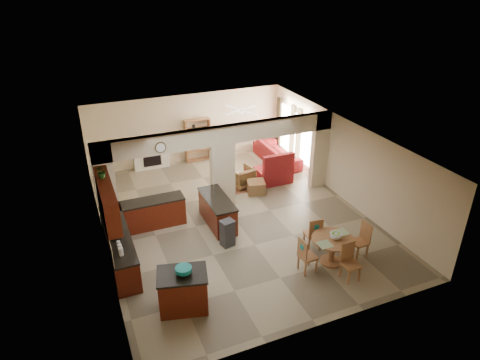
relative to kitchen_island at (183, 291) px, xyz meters
name	(u,v)px	position (x,y,z in m)	size (l,w,h in m)	color
floor	(234,218)	(2.60, 3.26, -0.50)	(10.00, 10.00, 0.00)	gray
ceiling	(234,137)	(2.60, 3.26, 2.30)	(10.00, 10.00, 0.00)	white
wall_back	(188,128)	(2.60, 8.26, 0.90)	(8.00, 8.00, 0.00)	beige
wall_front	(322,277)	(2.60, -1.74, 0.90)	(8.00, 8.00, 0.00)	beige
wall_left	(99,204)	(-1.40, 3.26, 0.90)	(10.00, 10.00, 0.00)	beige
wall_right	(343,159)	(6.60, 3.26, 0.90)	(10.00, 10.00, 0.00)	beige
partition_left_pier	(106,187)	(-1.10, 4.26, 0.90)	(0.60, 0.25, 2.80)	beige
partition_center_pier	(223,175)	(2.60, 4.26, 0.60)	(0.80, 0.25, 2.20)	beige
partition_right_pier	(320,150)	(6.30, 4.26, 0.90)	(0.60, 0.25, 2.80)	beige
partition_header	(222,135)	(2.60, 4.26, 2.00)	(8.00, 0.25, 0.60)	beige
kitchen_counter	(132,232)	(-0.66, 3.01, -0.04)	(2.52, 3.29, 1.48)	#3E0D07
upper_cabinets	(107,200)	(-1.22, 2.46, 1.42)	(0.35, 2.40, 0.90)	#3E0D07
peninsula	(218,211)	(2.00, 3.15, -0.04)	(0.70, 1.85, 0.91)	#3E0D07
wall_clock	(161,147)	(0.60, 4.11, 1.95)	(0.34, 0.34, 0.03)	#4D3619
rug	(243,184)	(3.80, 5.36, -0.50)	(1.60, 1.30, 0.01)	brown
fireplace	(151,154)	(1.00, 8.09, 0.11)	(1.60, 0.35, 1.20)	white
shelving_unit	(198,140)	(2.95, 8.08, 0.40)	(1.00, 0.32, 1.80)	brown
window_a	(307,142)	(6.57, 5.56, 0.70)	(0.02, 0.90, 1.90)	white
window_b	(286,128)	(6.57, 7.26, 0.70)	(0.02, 0.90, 1.90)	white
glazed_door	(296,138)	(6.57, 6.41, 0.55)	(0.02, 0.70, 2.10)	white
drape_a_left	(314,147)	(6.53, 4.96, 0.70)	(0.10, 0.28, 2.30)	#391E17
drape_a_right	(298,137)	(6.53, 6.16, 0.70)	(0.10, 0.28, 2.30)	#391E17
drape_b_left	(292,133)	(6.53, 6.66, 0.70)	(0.10, 0.28, 2.30)	#391E17
drape_b_right	(279,124)	(6.53, 7.86, 0.70)	(0.10, 0.28, 2.30)	#391E17
ceiling_fan	(241,110)	(4.10, 6.26, 2.06)	(1.00, 1.00, 0.10)	white
kitchen_island	(183,291)	(0.00, 0.00, 0.00)	(1.32, 1.08, 1.00)	#3E0D07
teal_bowl	(184,271)	(0.04, -0.02, 0.58)	(0.38, 0.38, 0.18)	#138582
trash_can	(227,234)	(1.87, 1.97, -0.12)	(0.36, 0.30, 0.76)	#2B2B2E
dining_table	(332,247)	(4.18, 0.12, 0.02)	(1.15, 1.15, 0.78)	brown
fruit_bowl	(336,235)	(4.24, 0.11, 0.37)	(0.32, 0.32, 0.17)	#6EA523
sofa	(277,153)	(5.90, 6.72, -0.12)	(1.02, 2.61, 0.76)	maroon
chaise	(273,175)	(4.96, 5.21, -0.26)	(1.22, 1.00, 0.49)	maroon
armchair	(242,177)	(3.71, 5.27, -0.14)	(0.77, 0.80, 0.72)	maroon
ottoman	(256,187)	(3.97, 4.58, -0.28)	(0.61, 0.61, 0.45)	maroon
plant	(102,171)	(-1.22, 2.86, 2.05)	(0.32, 0.28, 0.36)	#1B4712
chair_north	(314,233)	(4.05, 0.85, 0.05)	(0.47, 0.47, 1.02)	brown
chair_east	(362,238)	(5.13, 0.09, 0.05)	(0.45, 0.45, 1.02)	brown
chair_south	(349,260)	(4.23, -0.57, 0.05)	(0.43, 0.44, 1.02)	brown
chair_west	(305,254)	(3.31, 0.06, 0.05)	(0.44, 0.44, 1.02)	brown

